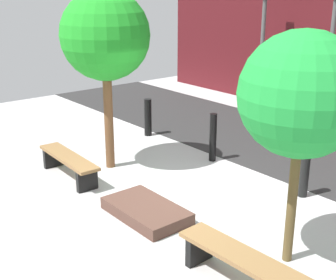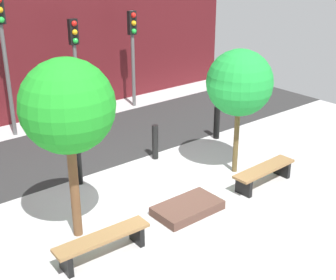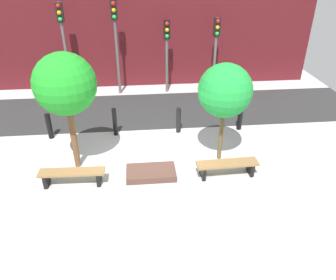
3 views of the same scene
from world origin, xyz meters
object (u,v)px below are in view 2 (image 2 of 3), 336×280
(bollard_center, at_px, (155,142))
(traffic_light_mid_east, at_px, (75,51))
(bench_left, at_px, (103,242))
(bench_right, at_px, (264,172))
(bollard_right, at_px, (217,123))
(planter_bed, at_px, (188,208))
(tree_behind_left_bench, at_px, (67,107))
(traffic_light_mid_west, at_px, (3,42))
(bollard_left, at_px, (79,164))
(traffic_light_east, at_px, (133,41))
(tree_behind_right_bench, at_px, (240,83))

(bollard_center, xyz_separation_m, traffic_light_mid_east, (-0.04, 4.00, 1.77))
(bench_left, xyz_separation_m, bench_right, (4.43, 0.00, 0.00))
(bollard_center, bearing_deg, bollard_right, 0.00)
(planter_bed, distance_m, tree_behind_left_bench, 3.45)
(bollard_right, relative_size, traffic_light_mid_west, 0.24)
(bench_left, relative_size, bench_right, 1.01)
(planter_bed, height_order, traffic_light_mid_east, traffic_light_mid_east)
(tree_behind_left_bench, height_order, traffic_light_mid_west, traffic_light_mid_west)
(bench_right, bearing_deg, bench_left, 177.97)
(bollard_left, relative_size, traffic_light_east, 0.31)
(planter_bed, distance_m, traffic_light_mid_west, 7.21)
(bollard_center, distance_m, bollard_right, 2.27)
(bench_left, relative_size, traffic_light_mid_east, 0.57)
(bollard_center, bearing_deg, bollard_left, 180.00)
(bollard_left, xyz_separation_m, bollard_right, (4.54, 0.00, -0.03))
(traffic_light_mid_east, bearing_deg, traffic_light_mid_west, 179.95)
(planter_bed, bearing_deg, traffic_light_east, 63.53)
(tree_behind_left_bench, bearing_deg, bench_right, -11.93)
(bench_right, distance_m, tree_behind_right_bench, 2.17)
(planter_bed, relative_size, traffic_light_east, 0.44)
(tree_behind_left_bench, xyz_separation_m, traffic_light_mid_west, (1.12, 5.86, 0.14))
(bench_left, bearing_deg, tree_behind_right_bench, 13.95)
(traffic_light_mid_west, bearing_deg, bollard_left, -90.58)
(tree_behind_left_bench, relative_size, bollard_left, 3.41)
(bench_right, height_order, traffic_light_mid_east, traffic_light_mid_east)
(bench_left, relative_size, tree_behind_left_bench, 0.52)
(planter_bed, relative_size, traffic_light_mid_west, 0.36)
(bench_left, bearing_deg, bollard_right, 28.49)
(bollard_left, bearing_deg, traffic_light_east, 42.14)
(bench_left, distance_m, tree_behind_right_bench, 4.94)
(bollard_left, height_order, traffic_light_mid_east, traffic_light_mid_east)
(bench_right, bearing_deg, traffic_light_mid_west, 113.93)
(bench_left, xyz_separation_m, traffic_light_east, (5.50, 6.80, 1.96))
(tree_behind_left_bench, distance_m, bollard_right, 6.30)
(planter_bed, height_order, bollard_right, bollard_right)
(planter_bed, relative_size, bollard_right, 1.49)
(planter_bed, height_order, bollard_center, bollard_center)
(tree_behind_right_bench, bearing_deg, bollard_center, 120.11)
(bollard_right, height_order, traffic_light_mid_east, traffic_light_mid_east)
(bench_right, bearing_deg, planter_bed, 172.82)
(planter_bed, xyz_separation_m, tree_behind_left_bench, (-2.22, 0.74, 2.53))
(traffic_light_east, bearing_deg, tree_behind_right_bench, -100.34)
(bollard_right, bearing_deg, bollard_left, 180.00)
(bench_right, distance_m, tree_behind_left_bench, 5.08)
(traffic_light_mid_west, bearing_deg, bench_left, -99.36)
(bollard_left, height_order, traffic_light_east, traffic_light_east)
(traffic_light_east, bearing_deg, bench_left, -128.98)
(bollard_right, bearing_deg, traffic_light_mid_west, 138.36)
(bollard_center, xyz_separation_m, traffic_light_east, (2.15, 4.00, 1.81))
(tree_behind_right_bench, distance_m, traffic_light_east, 5.96)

